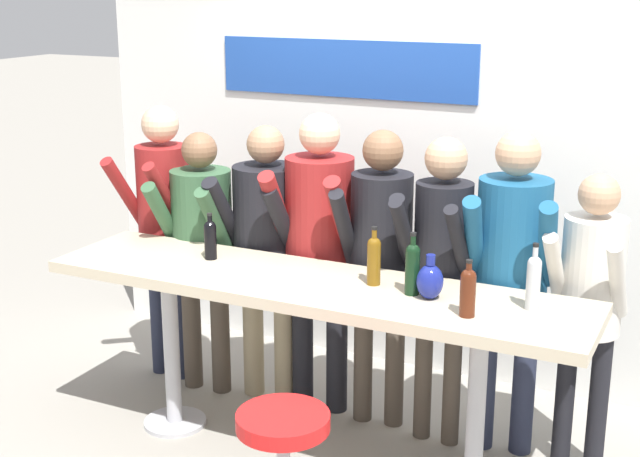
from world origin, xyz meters
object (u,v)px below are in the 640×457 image
at_px(person_center, 319,232).
at_px(decorative_vase, 430,281).
at_px(person_far_right, 511,260).
at_px(wine_bottle_4, 412,266).
at_px(person_far_left, 163,211).
at_px(wine_bottle_3, 534,280).
at_px(person_center_right, 381,246).
at_px(person_rightmost, 591,290).
at_px(tasting_table, 311,304).
at_px(person_right, 442,256).
at_px(wine_bottle_1, 374,258).
at_px(person_left, 202,235).
at_px(wine_bottle_2, 468,290).
at_px(person_center_left, 266,235).
at_px(wine_bottle_0, 210,238).

bearing_deg(person_center, decorative_vase, -38.37).
height_order(person_far_right, wine_bottle_4, person_far_right).
height_order(person_far_left, wine_bottle_3, person_far_left).
bearing_deg(person_center, person_center_right, -8.21).
xyz_separation_m(person_rightmost, wine_bottle_3, (-0.19, -0.47, 0.17)).
xyz_separation_m(tasting_table, person_far_right, (0.89, 0.55, 0.21)).
xyz_separation_m(person_far_left, person_right, (1.83, -0.07, -0.02)).
bearing_deg(wine_bottle_1, person_rightmost, 25.55).
distance_m(person_left, wine_bottle_3, 2.12).
relative_size(person_center, wine_bottle_1, 5.91).
bearing_deg(person_center, wine_bottle_2, -38.34).
distance_m(tasting_table, wine_bottle_4, 0.60).
distance_m(tasting_table, person_left, 1.10).
relative_size(person_center_left, person_center_right, 0.98).
xyz_separation_m(person_far_left, wine_bottle_4, (1.83, -0.52, 0.05)).
height_order(wine_bottle_0, decorative_vase, wine_bottle_0).
height_order(person_center, person_right, person_center).
xyz_separation_m(person_center_left, wine_bottle_0, (-0.09, -0.46, 0.10)).
xyz_separation_m(person_far_left, wine_bottle_0, (0.64, -0.46, 0.03)).
bearing_deg(tasting_table, person_left, 153.80).
bearing_deg(person_center, person_right, -11.40).
height_order(tasting_table, decorative_vase, decorative_vase).
relative_size(wine_bottle_1, wine_bottle_4, 0.97).
bearing_deg(person_left, person_far_left, 163.44).
height_order(person_center, wine_bottle_0, person_center).
bearing_deg(person_far_right, wine_bottle_4, -133.87).
relative_size(person_left, person_rightmost, 1.03).
bearing_deg(wine_bottle_2, person_right, 117.97).
bearing_deg(wine_bottle_0, person_center_left, 79.21).
height_order(person_center_left, wine_bottle_1, person_center_left).
height_order(tasting_table, person_far_right, person_far_right).
xyz_separation_m(person_center_right, person_right, (0.37, -0.06, 0.01)).
bearing_deg(person_center_left, person_right, -3.30).
height_order(person_center_right, person_rightmost, person_center_right).
relative_size(person_center_left, wine_bottle_1, 5.61).
relative_size(person_center_left, wine_bottle_3, 5.27).
height_order(tasting_table, wine_bottle_2, wine_bottle_2).
distance_m(person_left, wine_bottle_2, 1.94).
xyz_separation_m(person_far_left, wine_bottle_3, (2.41, -0.47, 0.05)).
relative_size(person_right, wine_bottle_4, 5.50).
bearing_deg(person_rightmost, person_left, -174.51).
height_order(tasting_table, person_center_left, person_center_left).
bearing_deg(person_far_right, decorative_vase, -124.91).
bearing_deg(person_center_left, wine_bottle_2, -25.37).
bearing_deg(tasting_table, wine_bottle_1, 15.68).
bearing_deg(person_center_right, tasting_table, -113.33).
xyz_separation_m(tasting_table, wine_bottle_2, (0.86, -0.13, 0.25)).
relative_size(person_rightmost, wine_bottle_3, 4.93).
relative_size(tasting_table, person_far_right, 1.62).
relative_size(person_rightmost, wine_bottle_4, 5.07).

